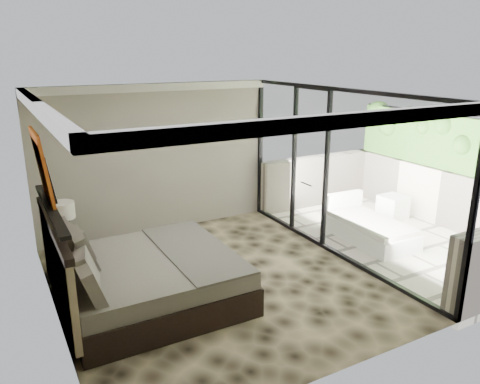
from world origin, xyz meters
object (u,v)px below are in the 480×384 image
lounger (368,228)px  nightstand (66,257)px  table_lamp (63,217)px  ottoman (393,207)px  bed (143,278)px

lounger → nightstand: bearing=169.8°
table_lamp → ottoman: table_lamp is taller
ottoman → lounger: 1.37m
nightstand → ottoman: nightstand is taller
ottoman → lounger: size_ratio=0.27×
ottoman → lounger: bearing=-154.8°
nightstand → table_lamp: table_lamp is taller
nightstand → table_lamp: bearing=-82.1°
bed → lounger: 4.36m
ottoman → lounger: (-1.24, -0.58, -0.03)m
bed → lounger: bed is taller
nightstand → lounger: size_ratio=0.30×
ottoman → nightstand: bearing=174.5°
table_lamp → lounger: table_lamp is taller
bed → table_lamp: 1.70m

